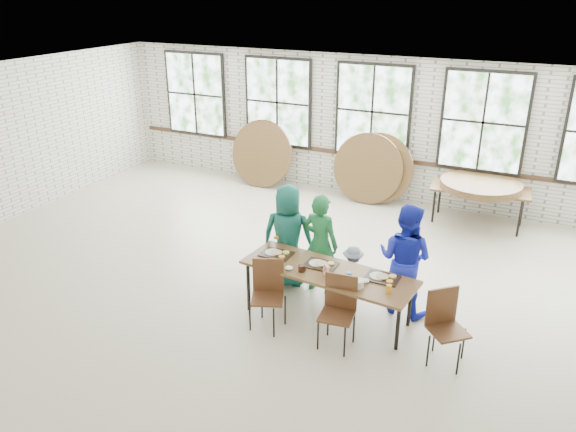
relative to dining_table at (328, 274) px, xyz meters
name	(u,v)px	position (x,y,z in m)	size (l,w,h in m)	color
room	(373,114)	(-1.00, 4.86, 1.14)	(12.00, 12.00, 12.00)	beige
dining_table	(328,274)	(0.00, 0.00, 0.00)	(2.47, 1.04, 0.74)	brown
chair_near_left	(268,288)	(-0.67, -0.48, -0.13)	(0.55, 0.54, 0.95)	#53311B
chair_near_right	(339,305)	(0.34, -0.47, -0.13)	(0.46, 0.45, 0.95)	#53311B
chair_spare	(445,320)	(1.63, -0.23, -0.13)	(0.58, 0.58, 0.95)	#53311B
adult_teal	(288,236)	(-0.92, 0.65, 0.12)	(0.79, 0.51, 1.61)	#1C6B5B
adult_green	(320,244)	(-0.39, 0.65, 0.09)	(0.57, 0.37, 1.56)	#1C6B35
toddler	(352,273)	(0.13, 0.65, -0.27)	(0.54, 0.31, 0.84)	#162746
adult_blue	(405,259)	(0.88, 0.65, 0.12)	(0.79, 0.62, 1.62)	#1B27C0
storage_table	(480,191)	(1.37, 4.32, 0.00)	(1.87, 0.93, 0.74)	brown
tabletop_clutter	(333,271)	(0.08, -0.03, 0.08)	(2.02, 0.62, 0.11)	black
round_tops_stacked	(481,185)	(1.37, 4.32, 0.12)	(1.50, 1.50, 0.13)	brown
round_tops_leaning	(315,161)	(-2.16, 4.57, 0.05)	(4.26, 0.51, 1.49)	brown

